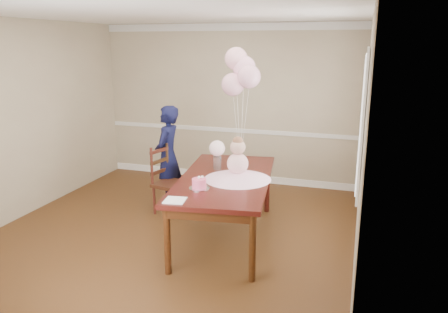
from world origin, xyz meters
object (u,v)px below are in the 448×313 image
Objects in this scene: woman at (168,156)px; birthday_cake at (199,183)px; dining_table_top at (225,179)px; dining_chair_seat at (171,184)px.

birthday_cake is at bearing 34.36° from woman.
woman reaches higher than dining_table_top.
birthday_cake reaches higher than dining_chair_seat.
dining_table_top is 5.06× the size of dining_chair_seat.
woman is at bearing 133.72° from dining_chair_seat.
dining_table_top is 0.53m from birthday_cake.
birthday_cake is 1.73m from woman.
woman is (-1.17, 0.88, -0.02)m from dining_table_top.
dining_chair_seat is 0.28× the size of woman.
woman is (-0.19, 0.33, 0.32)m from dining_chair_seat.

